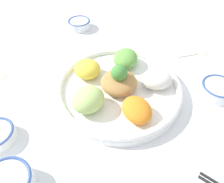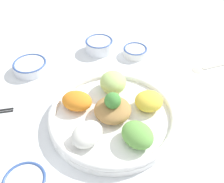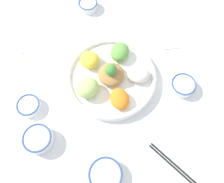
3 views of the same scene
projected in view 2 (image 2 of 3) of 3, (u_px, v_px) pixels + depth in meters
ground_plane at (108, 124)px, 0.75m from camera, size 2.40×2.40×0.00m
salad_platter at (113, 113)px, 0.75m from camera, size 0.37×0.37×0.10m
sauce_bowl_dark at (30, 66)px, 0.92m from camera, size 0.12×0.12×0.04m
rice_bowl_plain at (99, 45)px, 1.01m from camera, size 0.11×0.11×0.05m
sauce_bowl_far at (135, 51)px, 0.99m from camera, size 0.09×0.09×0.03m
serving_spoon_extra at (204, 68)px, 0.94m from camera, size 0.05×0.14×0.01m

